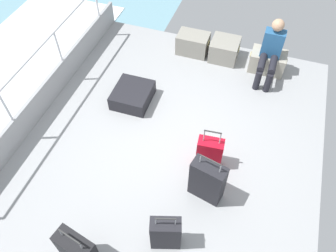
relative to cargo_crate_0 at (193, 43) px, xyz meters
The scene contains 11 objects.
ground_plane 2.19m from the cargo_crate_0, 82.09° to the right, with size 4.40×5.20×0.06m, color #939699.
gunwale_port 2.86m from the cargo_crate_0, 130.89° to the right, with size 0.06×5.20×0.45m, color #939699.
railing_port 2.92m from the cargo_crate_0, 130.89° to the right, with size 0.04×4.20×1.02m.
cargo_crate_0 is the anchor object (origin of this frame).
cargo_crate_1 0.60m from the cargo_crate_0, ahead, with size 0.54×0.50×0.38m.
cargo_crate_2 1.41m from the cargo_crate_0, ahead, with size 0.65×0.40×0.37m.
passenger_seated 1.47m from the cargo_crate_0, ahead, with size 0.34×0.66×1.07m.
suitcase_0 1.67m from the cargo_crate_0, 110.58° to the right, with size 0.60×0.67×0.25m.
suitcase_1 2.53m from the cargo_crate_0, 68.70° to the right, with size 0.37×0.22×0.73m.
suitcase_3 3.72m from the cargo_crate_0, 78.86° to the right, with size 0.40×0.28×0.69m.
suitcase_4 3.03m from the cargo_crate_0, 70.56° to the right, with size 0.48×0.30×0.83m.
Camera 1 is at (0.92, -2.90, 4.11)m, focal length 35.81 mm.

